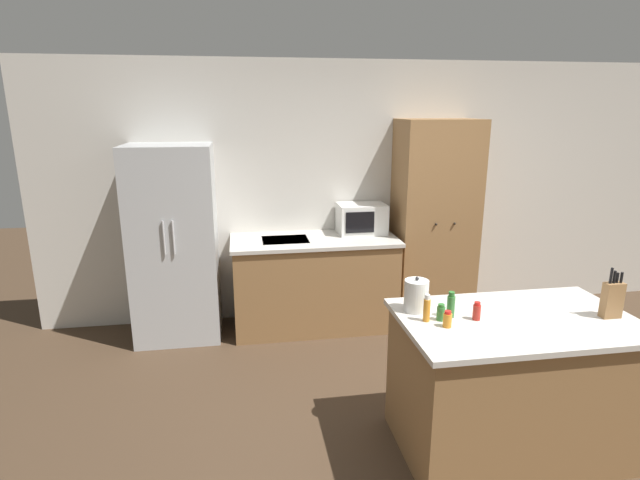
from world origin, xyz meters
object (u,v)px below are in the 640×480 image
(refrigerator, at_px, (174,244))
(knife_block, at_px, (612,299))
(microwave, at_px, (361,218))
(spice_bottle_amber_oil, at_px, (451,305))
(kettle, at_px, (416,296))
(spice_bottle_short_red, at_px, (441,313))
(spice_bottle_green_herb, at_px, (447,319))
(pantry_cabinet, at_px, (434,222))
(spice_bottle_tall_dark, at_px, (427,309))
(spice_bottle_pale_salt, at_px, (477,311))

(refrigerator, bearing_deg, knife_block, -37.04)
(microwave, bearing_deg, knife_block, -65.96)
(knife_block, bearing_deg, spice_bottle_amber_oil, 170.47)
(spice_bottle_amber_oil, bearing_deg, kettle, 144.59)
(spice_bottle_short_red, bearing_deg, microwave, 89.14)
(spice_bottle_short_red, relative_size, kettle, 0.46)
(spice_bottle_green_herb, bearing_deg, pantry_cabinet, 70.24)
(spice_bottle_tall_dark, distance_m, spice_bottle_amber_oil, 0.17)
(pantry_cabinet, bearing_deg, refrigerator, -178.83)
(refrigerator, bearing_deg, kettle, -47.57)
(refrigerator, height_order, spice_bottle_amber_oil, refrigerator)
(knife_block, xyz_separation_m, spice_bottle_amber_oil, (-0.96, 0.16, -0.04))
(spice_bottle_tall_dark, bearing_deg, refrigerator, 130.22)
(spice_bottle_short_red, distance_m, kettle, 0.20)
(spice_bottle_pale_salt, distance_m, kettle, 0.37)
(pantry_cabinet, relative_size, spice_bottle_green_herb, 20.34)
(spice_bottle_tall_dark, bearing_deg, kettle, 93.35)
(spice_bottle_green_herb, bearing_deg, spice_bottle_pale_salt, 17.83)
(microwave, distance_m, spice_bottle_tall_dark, 2.14)
(microwave, relative_size, knife_block, 1.47)
(spice_bottle_short_red, bearing_deg, spice_bottle_pale_salt, -7.09)
(microwave, bearing_deg, spice_bottle_green_herb, -90.80)
(refrigerator, height_order, spice_bottle_short_red, refrigerator)
(spice_bottle_tall_dark, distance_m, kettle, 0.16)
(microwave, height_order, spice_bottle_pale_salt, microwave)
(pantry_cabinet, relative_size, spice_bottle_pale_salt, 17.85)
(pantry_cabinet, bearing_deg, spice_bottle_tall_dark, -112.81)
(refrigerator, bearing_deg, spice_bottle_amber_oil, -46.60)
(pantry_cabinet, xyz_separation_m, knife_block, (0.26, -2.19, 0.00))
(refrigerator, relative_size, spice_bottle_pale_salt, 16.01)
(refrigerator, height_order, spice_bottle_green_herb, refrigerator)
(refrigerator, distance_m, knife_block, 3.55)
(pantry_cabinet, height_order, knife_block, pantry_cabinet)
(spice_bottle_tall_dark, bearing_deg, microwave, 86.72)
(microwave, bearing_deg, kettle, -93.82)
(microwave, xyz_separation_m, kettle, (-0.13, -1.97, -0.06))
(knife_block, height_order, kettle, knife_block)
(pantry_cabinet, distance_m, kettle, 2.09)
(spice_bottle_pale_salt, bearing_deg, spice_bottle_short_red, 172.91)
(knife_block, distance_m, spice_bottle_pale_salt, 0.83)
(spice_bottle_tall_dark, bearing_deg, pantry_cabinet, 67.19)
(refrigerator, height_order, pantry_cabinet, pantry_cabinet)
(microwave, xyz_separation_m, spice_bottle_amber_oil, (0.05, -2.10, -0.08))
(microwave, xyz_separation_m, spice_bottle_pale_salt, (0.18, -2.16, -0.11))
(spice_bottle_green_herb, relative_size, spice_bottle_pale_salt, 0.88)
(microwave, xyz_separation_m, knife_block, (1.01, -2.26, -0.04))
(refrigerator, distance_m, spice_bottle_pale_salt, 2.86)
(pantry_cabinet, height_order, microwave, pantry_cabinet)
(pantry_cabinet, bearing_deg, spice_bottle_pale_salt, -105.00)
(spice_bottle_amber_oil, bearing_deg, spice_bottle_green_herb, -119.89)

